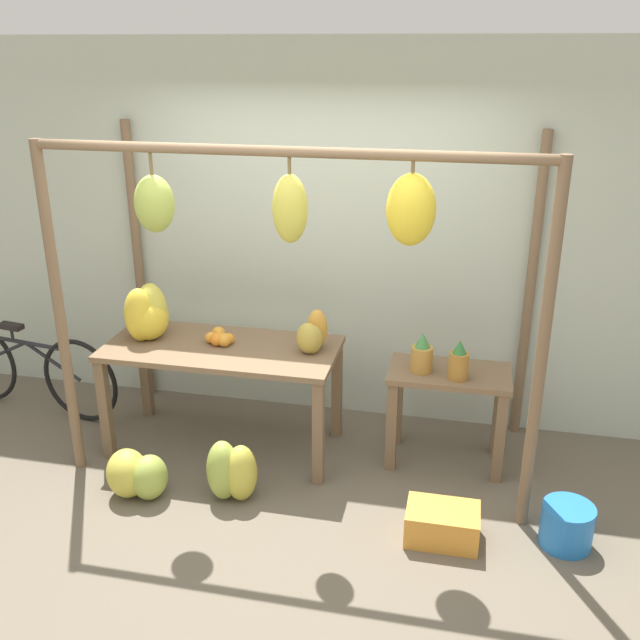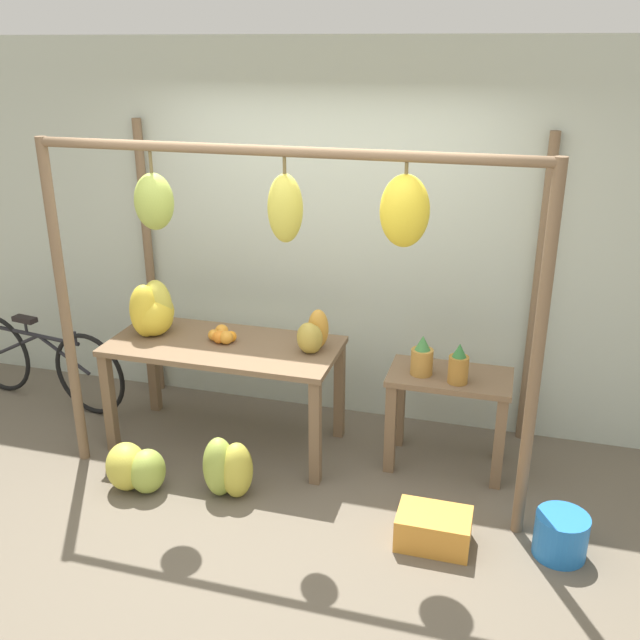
{
  "view_description": "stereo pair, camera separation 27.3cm",
  "coord_description": "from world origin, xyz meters",
  "px_view_note": "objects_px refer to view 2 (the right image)",
  "views": [
    {
      "loc": [
        1.04,
        -3.46,
        2.75
      ],
      "look_at": [
        0.12,
        0.81,
        1.04
      ],
      "focal_mm": 40.0,
      "sensor_mm": 36.0,
      "label": 1
    },
    {
      "loc": [
        1.31,
        -3.4,
        2.75
      ],
      "look_at": [
        0.12,
        0.81,
        1.04
      ],
      "focal_mm": 40.0,
      "sensor_mm": 36.0,
      "label": 2
    }
  ],
  "objects_px": {
    "parked_bicycle": "(42,361)",
    "papaya_pile": "(313,335)",
    "pineapple_cluster": "(438,361)",
    "banana_pile_ground_left": "(135,468)",
    "banana_pile_on_table": "(154,312)",
    "blue_bucket": "(561,535)",
    "orange_pile": "(222,336)",
    "banana_pile_ground_right": "(227,468)",
    "fruit_crate_white": "(434,529)"
  },
  "relations": [
    {
      "from": "parked_bicycle",
      "to": "papaya_pile",
      "type": "relative_size",
      "value": 5.83
    },
    {
      "from": "pineapple_cluster",
      "to": "banana_pile_ground_left",
      "type": "bearing_deg",
      "value": -156.96
    },
    {
      "from": "banana_pile_on_table",
      "to": "parked_bicycle",
      "type": "relative_size",
      "value": 0.28
    },
    {
      "from": "banana_pile_on_table",
      "to": "pineapple_cluster",
      "type": "height_order",
      "value": "banana_pile_on_table"
    },
    {
      "from": "banana_pile_on_table",
      "to": "blue_bucket",
      "type": "relative_size",
      "value": 1.5
    },
    {
      "from": "parked_bicycle",
      "to": "pineapple_cluster",
      "type": "bearing_deg",
      "value": -2.41
    },
    {
      "from": "orange_pile",
      "to": "banana_pile_on_table",
      "type": "bearing_deg",
      "value": 179.03
    },
    {
      "from": "pineapple_cluster",
      "to": "papaya_pile",
      "type": "height_order",
      "value": "papaya_pile"
    },
    {
      "from": "banana_pile_on_table",
      "to": "banana_pile_ground_right",
      "type": "relative_size",
      "value": 1.1
    },
    {
      "from": "banana_pile_ground_right",
      "to": "banana_pile_ground_left",
      "type": "bearing_deg",
      "value": -170.32
    },
    {
      "from": "orange_pile",
      "to": "blue_bucket",
      "type": "bearing_deg",
      "value": -15.83
    },
    {
      "from": "fruit_crate_white",
      "to": "blue_bucket",
      "type": "height_order",
      "value": "blue_bucket"
    },
    {
      "from": "pineapple_cluster",
      "to": "parked_bicycle",
      "type": "xyz_separation_m",
      "value": [
        -3.16,
        0.13,
        -0.45
      ]
    },
    {
      "from": "orange_pile",
      "to": "fruit_crate_white",
      "type": "relative_size",
      "value": 0.48
    },
    {
      "from": "orange_pile",
      "to": "parked_bicycle",
      "type": "height_order",
      "value": "orange_pile"
    },
    {
      "from": "banana_pile_ground_right",
      "to": "orange_pile",
      "type": "bearing_deg",
      "value": 113.14
    },
    {
      "from": "banana_pile_on_table",
      "to": "banana_pile_ground_right",
      "type": "bearing_deg",
      "value": -39.11
    },
    {
      "from": "blue_bucket",
      "to": "orange_pile",
      "type": "bearing_deg",
      "value": 164.17
    },
    {
      "from": "parked_bicycle",
      "to": "papaya_pile",
      "type": "xyz_separation_m",
      "value": [
        2.32,
        -0.15,
        0.55
      ]
    },
    {
      "from": "blue_bucket",
      "to": "papaya_pile",
      "type": "bearing_deg",
      "value": 157.98
    },
    {
      "from": "blue_bucket",
      "to": "parked_bicycle",
      "type": "relative_size",
      "value": 0.18
    },
    {
      "from": "pineapple_cluster",
      "to": "banana_pile_ground_right",
      "type": "bearing_deg",
      "value": -151.11
    },
    {
      "from": "banana_pile_on_table",
      "to": "banana_pile_ground_right",
      "type": "distance_m",
      "value": 1.28
    },
    {
      "from": "papaya_pile",
      "to": "fruit_crate_white",
      "type": "bearing_deg",
      "value": -39.11
    },
    {
      "from": "banana_pile_ground_left",
      "to": "banana_pile_ground_right",
      "type": "distance_m",
      "value": 0.62
    },
    {
      "from": "parked_bicycle",
      "to": "banana_pile_ground_right",
      "type": "bearing_deg",
      "value": -22.69
    },
    {
      "from": "fruit_crate_white",
      "to": "papaya_pile",
      "type": "xyz_separation_m",
      "value": [
        -0.96,
        0.78,
        0.81
      ]
    },
    {
      "from": "banana_pile_ground_left",
      "to": "banana_pile_on_table",
      "type": "bearing_deg",
      "value": 104.11
    },
    {
      "from": "blue_bucket",
      "to": "banana_pile_on_table",
      "type": "bearing_deg",
      "value": 166.81
    },
    {
      "from": "orange_pile",
      "to": "blue_bucket",
      "type": "relative_size",
      "value": 0.69
    },
    {
      "from": "orange_pile",
      "to": "blue_bucket",
      "type": "distance_m",
      "value": 2.52
    },
    {
      "from": "banana_pile_ground_left",
      "to": "blue_bucket",
      "type": "height_order",
      "value": "banana_pile_ground_left"
    },
    {
      "from": "banana_pile_on_table",
      "to": "parked_bicycle",
      "type": "distance_m",
      "value": 1.3
    },
    {
      "from": "banana_pile_on_table",
      "to": "banana_pile_ground_left",
      "type": "bearing_deg",
      "value": -75.89
    },
    {
      "from": "pineapple_cluster",
      "to": "parked_bicycle",
      "type": "distance_m",
      "value": 3.2
    },
    {
      "from": "pineapple_cluster",
      "to": "papaya_pile",
      "type": "relative_size",
      "value": 1.37
    },
    {
      "from": "banana_pile_ground_left",
      "to": "fruit_crate_white",
      "type": "distance_m",
      "value": 1.95
    },
    {
      "from": "fruit_crate_white",
      "to": "blue_bucket",
      "type": "distance_m",
      "value": 0.72
    },
    {
      "from": "banana_pile_ground_left",
      "to": "parked_bicycle",
      "type": "relative_size",
      "value": 0.3
    },
    {
      "from": "orange_pile",
      "to": "fruit_crate_white",
      "type": "distance_m",
      "value": 1.93
    },
    {
      "from": "banana_pile_ground_left",
      "to": "parked_bicycle",
      "type": "distance_m",
      "value": 1.62
    },
    {
      "from": "banana_pile_on_table",
      "to": "orange_pile",
      "type": "height_order",
      "value": "banana_pile_on_table"
    },
    {
      "from": "fruit_crate_white",
      "to": "banana_pile_ground_left",
      "type": "bearing_deg",
      "value": 179.42
    },
    {
      "from": "pineapple_cluster",
      "to": "banana_pile_ground_left",
      "type": "relative_size",
      "value": 0.79
    },
    {
      "from": "banana_pile_ground_left",
      "to": "banana_pile_ground_right",
      "type": "relative_size",
      "value": 1.18
    },
    {
      "from": "banana_pile_on_table",
      "to": "pineapple_cluster",
      "type": "xyz_separation_m",
      "value": [
        2.02,
        0.03,
        -0.15
      ]
    },
    {
      "from": "papaya_pile",
      "to": "parked_bicycle",
      "type": "bearing_deg",
      "value": 176.18
    },
    {
      "from": "pineapple_cluster",
      "to": "papaya_pile",
      "type": "distance_m",
      "value": 0.85
    },
    {
      "from": "blue_bucket",
      "to": "papaya_pile",
      "type": "height_order",
      "value": "papaya_pile"
    },
    {
      "from": "banana_pile_ground_right",
      "to": "parked_bicycle",
      "type": "relative_size",
      "value": 0.25
    }
  ]
}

